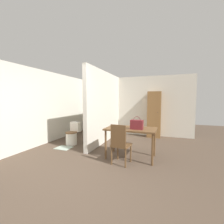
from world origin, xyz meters
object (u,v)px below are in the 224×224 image
Objects in this scene: dining_table at (131,131)px; wooden_cabinet at (154,115)px; handbag at (137,124)px; wooden_chair at (120,143)px; toilet at (72,135)px.

wooden_cabinet reaches higher than dining_table.
handbag is at bearing -94.86° from wooden_cabinet.
handbag is 0.17× the size of wooden_cabinet.
wooden_cabinet reaches higher than handbag.
handbag is (0.31, 0.40, 0.39)m from wooden_chair.
toilet is 2.31× the size of handbag.
toilet is at bearing 166.53° from dining_table.
dining_table is 1.34× the size of wooden_chair.
toilet is 3.27m from wooden_cabinet.
wooden_cabinet is at bearing 37.72° from toilet.
dining_table is 2.24m from toilet.
wooden_chair is 2.99× the size of handbag.
wooden_chair is 3.05m from wooden_cabinet.
handbag is 2.58m from wooden_cabinet.
dining_table is at bearing -98.97° from wooden_cabinet.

